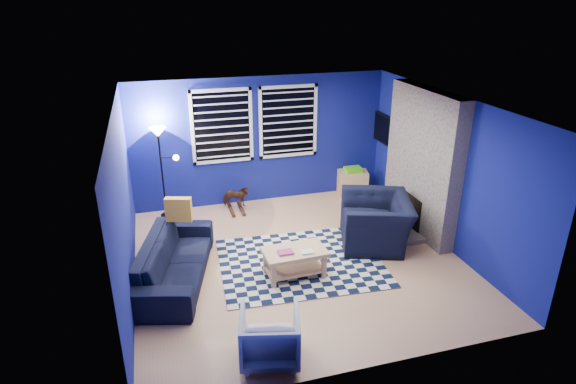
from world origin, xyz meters
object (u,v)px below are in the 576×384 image
object	(u,v)px
armchair_bent	(270,336)
armchair_big	(376,221)
sofa	(175,260)
cabinet	(352,182)
coffee_table	(295,257)
rocking_horse	(236,197)
tv	(387,131)
floor_lamp	(160,144)

from	to	relation	value
armchair_bent	armchair_big	bearing A→B (deg)	-123.41
sofa	cabinet	bearing A→B (deg)	-44.06
sofa	cabinet	size ratio (longest dim) A/B	3.20
armchair_bent	coffee_table	bearing A→B (deg)	-102.20
sofa	rocking_horse	world-z (taller)	sofa
sofa	rocking_horse	xyz separation A→B (m)	(1.29, 2.13, -0.03)
sofa	coffee_table	size ratio (longest dim) A/B	2.31
armchair_bent	cabinet	size ratio (longest dim) A/B	1.01
tv	coffee_table	distance (m)	3.76
floor_lamp	rocking_horse	bearing A→B (deg)	-6.38
sofa	armchair_big	size ratio (longest dim) A/B	1.75
sofa	coffee_table	distance (m)	1.76
sofa	floor_lamp	size ratio (longest dim) A/B	1.27
rocking_horse	armchair_bent	bearing A→B (deg)	-169.11
cabinet	tv	bearing A→B (deg)	-10.28
cabinet	floor_lamp	xyz separation A→B (m)	(-3.79, -0.00, 1.15)
coffee_table	floor_lamp	xyz separation A→B (m)	(-1.71, 2.69, 1.09)
sofa	cabinet	distance (m)	4.42
tv	sofa	bearing A→B (deg)	-154.96
coffee_table	cabinet	xyz separation A→B (m)	(2.08, 2.69, -0.06)
floor_lamp	armchair_bent	bearing A→B (deg)	-77.65
tv	coffee_table	bearing A→B (deg)	-137.21
sofa	floor_lamp	xyz separation A→B (m)	(-0.00, 2.28, 1.09)
rocking_horse	floor_lamp	xyz separation A→B (m)	(-1.30, 0.15, 1.12)
armchair_bent	rocking_horse	bearing A→B (deg)	-81.15
armchair_bent	floor_lamp	size ratio (longest dim) A/B	0.40
tv	floor_lamp	size ratio (longest dim) A/B	0.58
armchair_big	armchair_bent	bearing A→B (deg)	-28.75
floor_lamp	sofa	bearing A→B (deg)	-89.88
armchair_big	rocking_horse	size ratio (longest dim) A/B	2.44
armchair_bent	rocking_horse	xyz separation A→B (m)	(0.36, 4.14, -0.03)
rocking_horse	floor_lamp	distance (m)	1.72
armchair_bent	cabinet	xyz separation A→B (m)	(2.86, 4.28, -0.05)
armchair_big	rocking_horse	xyz separation A→B (m)	(-2.02, 1.94, -0.12)
armchair_bent	tv	bearing A→B (deg)	-116.44
armchair_bent	floor_lamp	xyz separation A→B (m)	(-0.94, 4.28, 1.10)
coffee_table	tv	bearing A→B (deg)	42.79
tv	armchair_bent	xyz separation A→B (m)	(-3.42, -4.03, -1.09)
sofa	tv	bearing A→B (deg)	-50.08
armchair_bent	rocking_horse	world-z (taller)	armchair_bent
sofa	armchair_bent	size ratio (longest dim) A/B	3.16
sofa	rocking_horse	bearing A→B (deg)	-16.33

